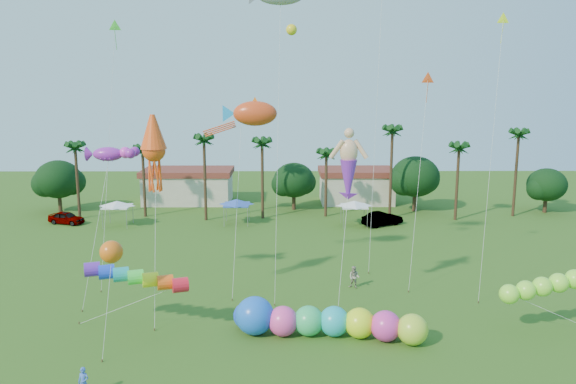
{
  "coord_description": "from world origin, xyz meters",
  "views": [
    {
      "loc": [
        -0.24,
        -28.83,
        16.32
      ],
      "look_at": [
        0.0,
        10.0,
        9.0
      ],
      "focal_mm": 35.0,
      "sensor_mm": 36.0,
      "label": 1
    }
  ],
  "objects_px": {
    "car_a": "(66,218)",
    "car_b": "(382,219)",
    "blue_ball": "(247,316)",
    "spectator_a": "(84,382)",
    "caterpillar_inflatable": "(323,322)",
    "spectator_b": "(354,277)"
  },
  "relations": [
    {
      "from": "spectator_a",
      "to": "blue_ball",
      "type": "distance_m",
      "value": 11.79
    },
    {
      "from": "car_b",
      "to": "spectator_b",
      "type": "bearing_deg",
      "value": 134.88
    },
    {
      "from": "car_a",
      "to": "blue_ball",
      "type": "relative_size",
      "value": 2.39
    },
    {
      "from": "spectator_a",
      "to": "caterpillar_inflatable",
      "type": "relative_size",
      "value": 0.13
    },
    {
      "from": "car_a",
      "to": "spectator_a",
      "type": "relative_size",
      "value": 2.68
    },
    {
      "from": "car_b",
      "to": "blue_ball",
      "type": "bearing_deg",
      "value": 124.39
    },
    {
      "from": "blue_ball",
      "to": "spectator_a",
      "type": "bearing_deg",
      "value": -133.69
    },
    {
      "from": "car_b",
      "to": "spectator_b",
      "type": "relative_size",
      "value": 2.73
    },
    {
      "from": "car_a",
      "to": "blue_ball",
      "type": "bearing_deg",
      "value": -123.96
    },
    {
      "from": "spectator_a",
      "to": "caterpillar_inflatable",
      "type": "bearing_deg",
      "value": 38.11
    },
    {
      "from": "car_b",
      "to": "blue_ball",
      "type": "distance_m",
      "value": 32.21
    },
    {
      "from": "car_a",
      "to": "car_b",
      "type": "relative_size",
      "value": 0.88
    },
    {
      "from": "car_b",
      "to": "blue_ball",
      "type": "xyz_separation_m",
      "value": [
        -14.25,
        -28.88,
        0.1
      ]
    },
    {
      "from": "car_a",
      "to": "car_b",
      "type": "distance_m",
      "value": 38.01
    },
    {
      "from": "car_a",
      "to": "spectator_b",
      "type": "relative_size",
      "value": 2.4
    },
    {
      "from": "blue_ball",
      "to": "car_b",
      "type": "bearing_deg",
      "value": 63.74
    },
    {
      "from": "car_b",
      "to": "car_a",
      "type": "bearing_deg",
      "value": 59.05
    },
    {
      "from": "car_b",
      "to": "blue_ball",
      "type": "height_order",
      "value": "blue_ball"
    },
    {
      "from": "car_a",
      "to": "caterpillar_inflatable",
      "type": "xyz_separation_m",
      "value": [
        28.85,
        -31.3,
        0.33
      ]
    },
    {
      "from": "car_a",
      "to": "caterpillar_inflatable",
      "type": "bearing_deg",
      "value": -119.72
    },
    {
      "from": "car_a",
      "to": "blue_ball",
      "type": "distance_m",
      "value": 38.22
    },
    {
      "from": "caterpillar_inflatable",
      "to": "car_a",
      "type": "bearing_deg",
      "value": 140.82
    }
  ]
}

